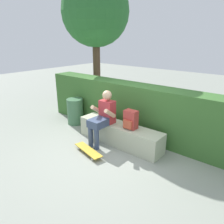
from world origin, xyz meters
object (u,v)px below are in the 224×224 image
object	(u,v)px
skateboard_near_person	(88,150)
bench_main	(119,134)
backpack_on_bench	(131,120)
trash_bin	(75,111)
person_skater	(103,116)

from	to	relation	value
skateboard_near_person	bench_main	bearing A→B (deg)	74.17
skateboard_near_person	backpack_on_bench	world-z (taller)	backpack_on_bench
bench_main	trash_bin	bearing A→B (deg)	174.49
person_skater	skateboard_near_person	size ratio (longest dim) A/B	1.48
backpack_on_bench	trash_bin	world-z (taller)	backpack_on_bench
skateboard_near_person	trash_bin	distance (m)	1.77
bench_main	backpack_on_bench	size ratio (longest dim) A/B	5.20
bench_main	backpack_on_bench	xyz separation A→B (m)	(0.30, -0.01, 0.43)
person_skater	trash_bin	size ratio (longest dim) A/B	1.70
bench_main	skateboard_near_person	bearing A→B (deg)	-105.83
skateboard_near_person	trash_bin	bearing A→B (deg)	147.29
skateboard_near_person	trash_bin	size ratio (longest dim) A/B	1.15
bench_main	person_skater	bearing A→B (deg)	-144.41
skateboard_near_person	backpack_on_bench	size ratio (longest dim) A/B	2.06
bench_main	trash_bin	world-z (taller)	trash_bin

